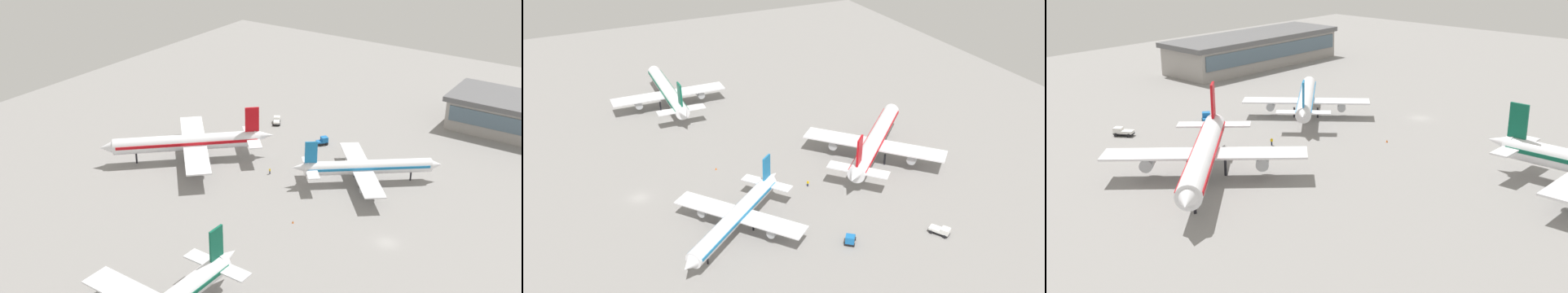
{
  "view_description": "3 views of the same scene",
  "coord_description": "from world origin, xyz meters",
  "views": [
    {
      "loc": [
        -45.14,
        113.91,
        78.82
      ],
      "look_at": [
        45.96,
        -18.04,
        4.19
      ],
      "focal_mm": 44.58,
      "sensor_mm": 36.0,
      "label": 1
    },
    {
      "loc": [
        -17.62,
        -120.43,
        77.24
      ],
      "look_at": [
        37.99,
        -1.47,
        6.16
      ],
      "focal_mm": 39.64,
      "sensor_mm": 36.0,
      "label": 2
    },
    {
      "loc": [
        133.77,
        81.26,
        44.64
      ],
      "look_at": [
        42.09,
        0.04,
        3.24
      ],
      "focal_mm": 44.82,
      "sensor_mm": 36.0,
      "label": 3
    }
  ],
  "objects": [
    {
      "name": "airplane_distant",
      "position": [
        16.55,
        -22.85,
        4.33
      ],
      "size": [
        32.63,
        28.54,
        11.92
      ],
      "rotation": [
        0.0,
        0.0,
        3.82
      ],
      "color": "white",
      "rests_on": "ground"
    },
    {
      "name": "airplane_taxiing",
      "position": [
        20.82,
        50.14,
        4.99
      ],
      "size": [
        36.02,
        45.05,
        13.73
      ],
      "rotation": [
        0.0,
        0.0,
        1.56
      ],
      "color": "white",
      "rests_on": "ground"
    },
    {
      "name": "airplane_at_gate",
      "position": [
        62.33,
        -7.22,
        5.26
      ],
      "size": [
        38.03,
        36.63,
        14.47
      ],
      "rotation": [
        0.0,
        0.0,
        0.76
      ],
      "color": "white",
      "rests_on": "ground"
    },
    {
      "name": "baggage_tug",
      "position": [
        37.07,
        -36.95,
        1.16
      ],
      "size": [
        3.6,
        3.75,
        2.3
      ],
      "rotation": [
        0.0,
        0.0,
        4.05
      ],
      "color": "black",
      "rests_on": "ground"
    },
    {
      "name": "ground_crew_worker",
      "position": [
        39.34,
        -12.63,
        0.85
      ],
      "size": [
        0.53,
        0.53,
        1.67
      ],
      "rotation": [
        0.0,
        0.0,
        4.05
      ],
      "color": "#1E2338",
      "rests_on": "ground"
    },
    {
      "name": "ground",
      "position": [
        0.0,
        0.0,
        0.0
      ],
      "size": [
        288.0,
        288.0,
        0.0
      ],
      "primitive_type": "plane",
      "color": "gray"
    },
    {
      "name": "pushback_tractor",
      "position": [
        56.78,
        -42.51,
        0.97
      ],
      "size": [
        3.89,
        4.75,
        1.9
      ],
      "rotation": [
        0.0,
        0.0,
        5.25
      ],
      "color": "black",
      "rests_on": "ground"
    },
    {
      "name": "safety_cone_near_gate",
      "position": [
        21.2,
        4.83,
        0.3
      ],
      "size": [
        0.44,
        0.44,
        0.6
      ],
      "primitive_type": "cone",
      "color": "#EA590C",
      "rests_on": "ground"
    }
  ]
}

